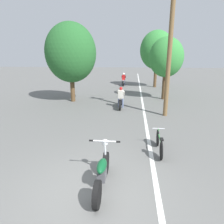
# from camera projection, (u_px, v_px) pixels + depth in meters

# --- Properties ---
(ground_plane) EXTENTS (120.00, 120.00, 0.00)m
(ground_plane) POSITION_uv_depth(u_px,v_px,m) (90.00, 191.00, 4.99)
(ground_plane) COLOR #60605E
(lane_stripe_edge) EXTENTS (0.14, 48.00, 0.01)m
(lane_stripe_edge) POSITION_uv_depth(u_px,v_px,m) (142.00, 97.00, 16.45)
(lane_stripe_edge) COLOR white
(lane_stripe_edge) RESTS_ON ground
(utility_pole) EXTENTS (1.10, 0.24, 6.71)m
(utility_pole) POSITION_uv_depth(u_px,v_px,m) (169.00, 53.00, 10.45)
(utility_pole) COLOR brown
(utility_pole) RESTS_ON ground
(roadside_tree_right_near) EXTENTS (2.57, 2.31, 4.67)m
(roadside_tree_right_near) POSITION_uv_depth(u_px,v_px,m) (166.00, 58.00, 14.95)
(roadside_tree_right_near) COLOR #513A23
(roadside_tree_right_near) RESTS_ON ground
(roadside_tree_right_far) EXTENTS (3.48, 3.14, 5.92)m
(roadside_tree_right_far) POSITION_uv_depth(u_px,v_px,m) (157.00, 50.00, 21.00)
(roadside_tree_right_far) COLOR #513A23
(roadside_tree_right_far) RESTS_ON ground
(roadside_tree_left) EXTENTS (3.62, 3.26, 5.58)m
(roadside_tree_left) POSITION_uv_depth(u_px,v_px,m) (71.00, 53.00, 14.09)
(roadside_tree_left) COLOR #513A23
(roadside_tree_left) RESTS_ON ground
(motorcycle_foreground) EXTENTS (0.84, 1.99, 1.09)m
(motorcycle_foreground) POSITION_uv_depth(u_px,v_px,m) (102.00, 172.00, 5.03)
(motorcycle_foreground) COLOR black
(motorcycle_foreground) RESTS_ON ground
(motorcycle_rider_lead) EXTENTS (0.50, 2.09, 1.36)m
(motorcycle_rider_lead) POSITION_uv_depth(u_px,v_px,m) (121.00, 100.00, 13.06)
(motorcycle_rider_lead) COLOR black
(motorcycle_rider_lead) RESTS_ON ground
(motorcycle_rider_far) EXTENTS (0.50, 2.05, 1.45)m
(motorcycle_rider_far) POSITION_uv_depth(u_px,v_px,m) (124.00, 81.00, 23.14)
(motorcycle_rider_far) COLOR black
(motorcycle_rider_far) RESTS_ON ground
(bicycle_parked) EXTENTS (0.44, 1.67, 0.71)m
(bicycle_parked) POSITION_uv_depth(u_px,v_px,m) (159.00, 143.00, 6.93)
(bicycle_parked) COLOR black
(bicycle_parked) RESTS_ON ground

